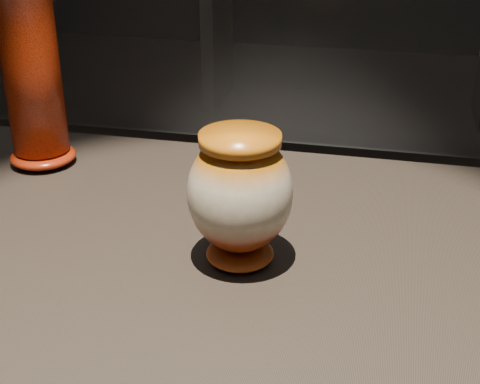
{
  "coord_description": "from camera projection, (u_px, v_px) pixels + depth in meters",
  "views": [
    {
      "loc": [
        0.18,
        -0.84,
        1.41
      ],
      "look_at": [
        -0.01,
        -0.03,
        1.01
      ],
      "focal_mm": 50.0,
      "sensor_mm": 36.0,
      "label": 1
    }
  ],
  "objects": [
    {
      "name": "tall_vase",
      "position": [
        31.0,
        67.0,
        1.21
      ],
      "size": [
        0.16,
        0.16,
        0.39
      ],
      "rotation": [
        0.0,
        0.0,
        -0.35
      ],
      "color": "red",
      "rests_on": "display_plinth"
    },
    {
      "name": "back_shelf",
      "position": [
        351.0,
        10.0,
        4.07
      ],
      "size": [
        2.0,
        0.6,
        0.9
      ],
      "color": "black",
      "rests_on": "ground"
    },
    {
      "name": "main_vase",
      "position": [
        240.0,
        194.0,
        0.92
      ],
      "size": [
        0.17,
        0.17,
        0.2
      ],
      "rotation": [
        0.0,
        0.0,
        -0.17
      ],
      "color": "maroon",
      "rests_on": "display_plinth"
    }
  ]
}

